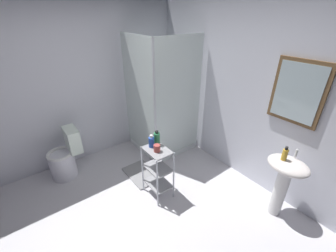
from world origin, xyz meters
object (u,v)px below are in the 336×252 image
(shampoo_bottle_blue, at_px, (151,142))
(storage_cart, at_px, (158,169))
(pedestal_sink, at_px, (284,177))
(hand_soap_bottle, at_px, (285,154))
(bath_mat, at_px, (142,174))
(toilet, at_px, (65,158))
(body_wash_bottle_green, at_px, (157,138))
(rinse_cup, at_px, (157,148))
(shower_stall, at_px, (161,126))

(shampoo_bottle_blue, bearing_deg, storage_cart, 8.89)
(pedestal_sink, xyz_separation_m, shampoo_bottle_blue, (-1.26, -1.02, 0.23))
(hand_soap_bottle, distance_m, bath_mat, 2.05)
(toilet, height_order, shampoo_bottle_blue, shampoo_bottle_blue)
(shampoo_bottle_blue, height_order, body_wash_bottle_green, body_wash_bottle_green)
(toilet, bearing_deg, hand_soap_bottle, 39.11)
(shampoo_bottle_blue, bearing_deg, rinse_cup, -1.08)
(bath_mat, bearing_deg, body_wash_bottle_green, 7.67)
(body_wash_bottle_green, distance_m, bath_mat, 0.91)
(rinse_cup, bearing_deg, body_wash_bottle_green, 145.36)
(storage_cart, relative_size, rinse_cup, 8.15)
(pedestal_sink, bearing_deg, bath_mat, -149.16)
(shower_stall, xyz_separation_m, body_wash_bottle_green, (0.79, -0.62, 0.37))
(storage_cart, distance_m, hand_soap_bottle, 1.53)
(shower_stall, height_order, rinse_cup, shower_stall)
(shampoo_bottle_blue, height_order, rinse_cup, shampoo_bottle_blue)
(storage_cart, bearing_deg, hand_soap_bottle, 41.29)
(pedestal_sink, xyz_separation_m, toilet, (-2.34, -1.89, -0.26))
(body_wash_bottle_green, height_order, rinse_cup, body_wash_bottle_green)
(toilet, xyz_separation_m, rinse_cup, (1.21, 0.87, 0.47))
(shower_stall, bearing_deg, rinse_cup, -37.79)
(toilet, relative_size, bath_mat, 1.27)
(hand_soap_bottle, relative_size, body_wash_bottle_green, 0.83)
(storage_cart, xyz_separation_m, rinse_cup, (0.03, -0.02, 0.35))
(shampoo_bottle_blue, bearing_deg, body_wash_bottle_green, 91.04)
(toilet, xyz_separation_m, shampoo_bottle_blue, (1.08, 0.87, 0.50))
(hand_soap_bottle, xyz_separation_m, shampoo_bottle_blue, (-1.20, -0.98, -0.07))
(pedestal_sink, distance_m, toilet, 3.02)
(pedestal_sink, distance_m, rinse_cup, 1.54)
(rinse_cup, height_order, bath_mat, rinse_cup)
(storage_cart, height_order, hand_soap_bottle, hand_soap_bottle)
(body_wash_bottle_green, bearing_deg, toilet, -138.34)
(toilet, distance_m, shampoo_bottle_blue, 1.48)
(body_wash_bottle_green, bearing_deg, bath_mat, -172.33)
(toilet, height_order, bath_mat, toilet)
(shower_stall, height_order, storage_cart, shower_stall)
(storage_cart, bearing_deg, toilet, -143.05)
(pedestal_sink, height_order, bath_mat, pedestal_sink)
(hand_soap_bottle, relative_size, bath_mat, 0.28)
(toilet, bearing_deg, pedestal_sink, 38.94)
(shower_stall, bearing_deg, body_wash_bottle_green, -38.28)
(hand_soap_bottle, bearing_deg, storage_cart, -138.71)
(shower_stall, distance_m, hand_soap_bottle, 2.06)
(hand_soap_bottle, distance_m, rinse_cup, 1.46)
(toilet, relative_size, body_wash_bottle_green, 3.78)
(pedestal_sink, xyz_separation_m, hand_soap_bottle, (-0.06, -0.03, 0.30))
(body_wash_bottle_green, xyz_separation_m, bath_mat, (-0.38, -0.05, -0.82))
(shampoo_bottle_blue, bearing_deg, pedestal_sink, 38.93)
(pedestal_sink, relative_size, bath_mat, 1.35)
(shampoo_bottle_blue, bearing_deg, toilet, -141.05)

